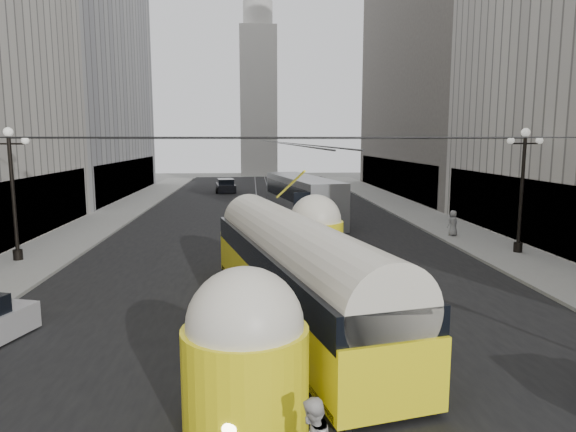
{
  "coord_description": "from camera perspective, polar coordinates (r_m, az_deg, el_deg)",
  "views": [
    {
      "loc": [
        -1.17,
        -7.25,
        5.96
      ],
      "look_at": [
        0.2,
        12.42,
        3.01
      ],
      "focal_mm": 32.0,
      "sensor_mm": 36.0,
      "label": 1
    }
  ],
  "objects": [
    {
      "name": "road",
      "position": [
        40.21,
        -2.28,
        -0.01
      ],
      "size": [
        20.0,
        85.0,
        0.02
      ],
      "primitive_type": "cube",
      "color": "black",
      "rests_on": "ground"
    },
    {
      "name": "sidewalk_left",
      "position": [
        44.97,
        -17.89,
        0.59
      ],
      "size": [
        4.0,
        72.0,
        0.15
      ],
      "primitive_type": "cube",
      "color": "gray",
      "rests_on": "ground"
    },
    {
      "name": "sidewalk_right",
      "position": [
        45.59,
        12.84,
        0.89
      ],
      "size": [
        4.0,
        72.0,
        0.15
      ],
      "primitive_type": "cube",
      "color": "gray",
      "rests_on": "ground"
    },
    {
      "name": "rail_left",
      "position": [
        40.2,
        -3.35,
        -0.02
      ],
      "size": [
        0.12,
        85.0,
        0.04
      ],
      "primitive_type": "cube",
      "color": "gray",
      "rests_on": "ground"
    },
    {
      "name": "rail_right",
      "position": [
        40.24,
        -1.21,
        0.0
      ],
      "size": [
        0.12,
        85.0,
        0.04
      ],
      "primitive_type": "cube",
      "color": "gray",
      "rests_on": "ground"
    },
    {
      "name": "building_left_far",
      "position": [
        58.96,
        -23.53,
        15.98
      ],
      "size": [
        12.6,
        28.6,
        28.6
      ],
      "color": "#999999",
      "rests_on": "ground"
    },
    {
      "name": "building_right_far",
      "position": [
        60.06,
        17.6,
        18.06
      ],
      "size": [
        12.6,
        32.6,
        32.6
      ],
      "color": "#514C47",
      "rests_on": "ground"
    },
    {
      "name": "distant_tower",
      "position": [
        87.72,
        -3.31,
        14.4
      ],
      "size": [
        6.0,
        6.0,
        31.36
      ],
      "color": "#B2AFA8",
      "rests_on": "ground"
    },
    {
      "name": "lamppost_left_mid",
      "position": [
        27.8,
        -28.29,
        2.94
      ],
      "size": [
        1.86,
        0.44,
        6.37
      ],
      "color": "black",
      "rests_on": "sidewalk_left"
    },
    {
      "name": "lamppost_right_mid",
      "position": [
        28.85,
        24.58,
        3.35
      ],
      "size": [
        1.86,
        0.44,
        6.37
      ],
      "color": "black",
      "rests_on": "sidewalk_right"
    },
    {
      "name": "catenary",
      "position": [
        38.76,
        -2.11,
        8.4
      ],
      "size": [
        25.0,
        72.0,
        0.23
      ],
      "color": "black",
      "rests_on": "ground"
    },
    {
      "name": "streetcar",
      "position": [
        16.94,
        0.67,
        -5.95
      ],
      "size": [
        5.59,
        15.78,
        3.53
      ],
      "color": "yellow",
      "rests_on": "ground"
    },
    {
      "name": "city_bus",
      "position": [
        38.17,
        1.62,
        2.19
      ],
      "size": [
        4.92,
        12.92,
        3.19
      ],
      "color": "gray",
      "rests_on": "ground"
    },
    {
      "name": "sedan_white_far",
      "position": [
        54.68,
        1.37,
        3.01
      ],
      "size": [
        2.18,
        5.01,
        1.56
      ],
      "color": "#BDBDBD",
      "rests_on": "ground"
    },
    {
      "name": "sedan_dark_far",
      "position": [
        58.86,
        -6.94,
        3.32
      ],
      "size": [
        2.54,
        5.01,
        1.52
      ],
      "color": "black",
      "rests_on": "ground"
    },
    {
      "name": "pedestrian_crossing_a",
      "position": [
        11.98,
        -9.68,
        -17.06
      ],
      "size": [
        0.6,
        0.7,
        1.62
      ],
      "primitive_type": "imported",
      "rotation": [
        0.0,
        0.0,
        1.13
      ],
      "color": "black",
      "rests_on": "ground"
    },
    {
      "name": "pedestrian_sidewalk_right",
      "position": [
        32.69,
        17.86,
        -0.75
      ],
      "size": [
        0.88,
        0.74,
        1.55
      ],
      "primitive_type": "imported",
      "rotation": [
        0.0,
        0.0,
        3.57
      ],
      "color": "gray",
      "rests_on": "sidewalk_right"
    }
  ]
}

